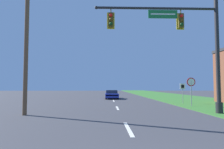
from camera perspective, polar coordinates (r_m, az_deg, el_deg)
name	(u,v)px	position (r m, az deg, el deg)	size (l,w,h in m)	color
grass_verge_right	(176,97)	(34.38, 17.81, -6.17)	(10.00, 110.00, 0.04)	#38752D
road_center_line	(114,101)	(24.45, 0.47, -7.55)	(0.16, 34.80, 0.01)	silver
signal_mast	(188,42)	(14.18, 20.93, 8.63)	(8.31, 0.47, 7.76)	#232326
car_ahead	(112,94)	(28.95, -0.10, -5.72)	(1.82, 4.65, 1.19)	black
stop_sign	(191,85)	(18.91, 21.67, -2.89)	(0.76, 0.07, 2.50)	gray
route_sign_post	(183,89)	(21.82, 19.53, -3.85)	(0.55, 0.06, 2.03)	gray
utility_pole_near	(27,26)	(14.05, -23.17, 12.59)	(1.80, 0.26, 10.83)	brown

